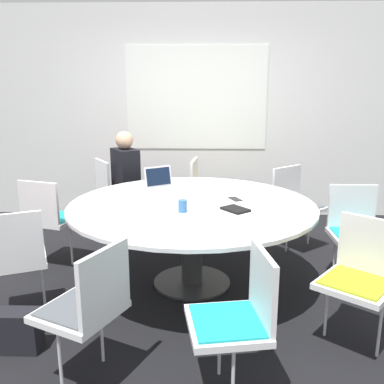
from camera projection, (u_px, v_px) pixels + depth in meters
ground_plane at (192, 283)px, 3.82m from camera, size 16.00×16.00×0.00m
wall_back at (197, 114)px, 5.56m from camera, size 8.00×0.07×2.70m
conference_table at (192, 215)px, 3.67m from camera, size 2.10×2.10×0.74m
chair_0 at (113, 188)px, 5.10m from camera, size 0.59×0.60×0.87m
chair_1 at (49, 214)px, 4.08m from camera, size 0.55×0.53×0.87m
chair_2 at (14, 254)px, 3.13m from camera, size 0.57×0.56×0.87m
chair_3 at (88, 302)px, 2.44m from camera, size 0.57×0.58×0.87m
chair_4 at (239, 312)px, 2.33m from camera, size 0.49×0.50×0.87m
chair_5 at (360, 272)px, 2.83m from camera, size 0.61×0.60×0.87m
chair_6 at (355, 226)px, 3.73m from camera, size 0.44×0.42×0.87m
chair_7 at (295, 200)px, 4.58m from camera, size 0.61×0.60×0.87m
chair_8 at (205, 189)px, 5.08m from camera, size 0.47×0.49×0.87m
person_0 at (127, 175)px, 4.90m from camera, size 0.38×0.42×1.22m
laptop at (161, 184)px, 4.11m from camera, size 0.38×0.37×0.21m
spiral_notebook at (235, 209)px, 3.43m from camera, size 0.25×0.26×0.02m
coffee_cup at (183, 206)px, 3.38m from camera, size 0.07×0.07×0.10m
cell_phone at (235, 199)px, 3.77m from camera, size 0.12×0.16×0.01m
handbag at (13, 330)px, 2.83m from camera, size 0.36×0.16×0.28m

